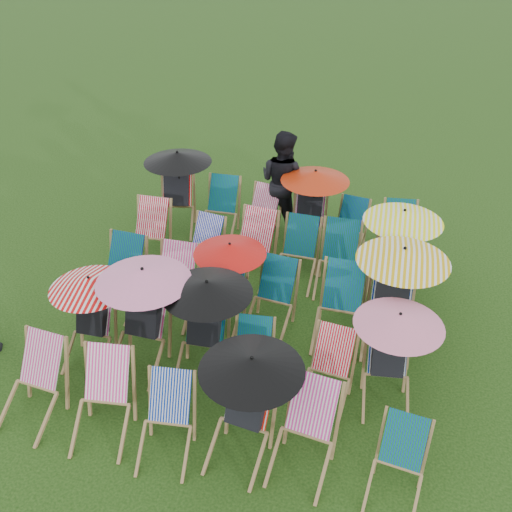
% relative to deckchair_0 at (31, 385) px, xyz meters
% --- Properties ---
extents(ground, '(100.00, 100.00, 0.00)m').
position_rel_deckchair_0_xyz_m(ground, '(2.10, 2.20, -0.48)').
color(ground, black).
rests_on(ground, ground).
extents(deckchair_0, '(0.74, 0.95, 0.96)m').
position_rel_deckchair_0_xyz_m(deckchair_0, '(0.00, 0.00, 0.00)').
color(deckchair_0, olive).
rests_on(deckchair_0, ground).
extents(deckchair_1, '(0.72, 0.95, 0.96)m').
position_rel_deckchair_0_xyz_m(deckchair_1, '(0.92, -0.04, 0.00)').
color(deckchair_1, olive).
rests_on(deckchair_1, ground).
extents(deckchair_2, '(0.65, 0.86, 0.88)m').
position_rel_deckchair_0_xyz_m(deckchair_2, '(1.72, -0.13, -0.04)').
color(deckchair_2, olive).
rests_on(deckchair_2, ground).
extents(deckchair_3, '(1.12, 1.19, 1.33)m').
position_rel_deckchair_0_xyz_m(deckchair_3, '(2.56, 0.08, 0.22)').
color(deckchair_3, olive).
rests_on(deckchair_3, ground).
extents(deckchair_4, '(0.77, 0.97, 0.96)m').
position_rel_deckchair_0_xyz_m(deckchair_4, '(3.23, 0.03, 0.00)').
color(deckchair_4, olive).
rests_on(deckchair_4, ground).
extents(deckchair_5, '(0.66, 0.83, 0.83)m').
position_rel_deckchair_0_xyz_m(deckchair_5, '(4.22, -0.10, -0.07)').
color(deckchair_5, olive).
rests_on(deckchair_5, ground).
extents(deckchair_6, '(1.04, 1.07, 1.23)m').
position_rel_deckchair_0_xyz_m(deckchair_6, '(0.21, 1.11, 0.17)').
color(deckchair_6, olive).
rests_on(deckchair_6, ground).
extents(deckchair_7, '(1.20, 1.25, 1.42)m').
position_rel_deckchair_0_xyz_m(deckchair_7, '(0.91, 1.18, 0.27)').
color(deckchair_7, olive).
rests_on(deckchair_7, ground).
extents(deckchair_8, '(1.13, 1.18, 1.34)m').
position_rel_deckchair_0_xyz_m(deckchair_8, '(1.74, 1.21, 0.23)').
color(deckchair_8, olive).
rests_on(deckchair_8, ground).
extents(deckchair_9, '(0.59, 0.80, 0.83)m').
position_rel_deckchair_0_xyz_m(deckchair_9, '(2.39, 1.07, -0.07)').
color(deckchair_9, olive).
rests_on(deckchair_9, ground).
extents(deckchair_10, '(0.69, 0.88, 0.87)m').
position_rel_deckchair_0_xyz_m(deckchair_10, '(3.35, 1.05, -0.04)').
color(deckchair_10, olive).
rests_on(deckchair_10, ground).
extents(deckchair_11, '(1.06, 1.13, 1.26)m').
position_rel_deckchair_0_xyz_m(deckchair_11, '(4.06, 1.23, 0.18)').
color(deckchair_11, olive).
rests_on(deckchair_11, ground).
extents(deckchair_12, '(0.74, 0.98, 1.01)m').
position_rel_deckchair_0_xyz_m(deckchair_12, '(0.08, 2.22, 0.03)').
color(deckchair_12, olive).
rests_on(deckchair_12, ground).
extents(deckchair_13, '(0.67, 0.92, 0.99)m').
position_rel_deckchair_0_xyz_m(deckchair_13, '(0.94, 2.21, 0.01)').
color(deckchair_13, olive).
rests_on(deckchair_13, ground).
extents(deckchair_14, '(1.03, 1.08, 1.22)m').
position_rel_deckchair_0_xyz_m(deckchair_14, '(1.72, 2.30, 0.16)').
color(deckchair_14, olive).
rests_on(deckchair_14, ground).
extents(deckchair_15, '(0.74, 0.94, 0.94)m').
position_rel_deckchair_0_xyz_m(deckchair_15, '(2.39, 2.27, -0.01)').
color(deckchair_15, olive).
rests_on(deckchair_15, ground).
extents(deckchair_16, '(0.70, 0.96, 1.02)m').
position_rel_deckchair_0_xyz_m(deckchair_16, '(3.37, 2.22, 0.03)').
color(deckchair_16, olive).
rests_on(deckchair_16, ground).
extents(deckchair_17, '(1.23, 1.27, 1.46)m').
position_rel_deckchair_0_xyz_m(deckchair_17, '(4.05, 2.33, 0.29)').
color(deckchair_17, olive).
rests_on(deckchair_17, ground).
extents(deckchair_18, '(0.67, 0.93, 0.99)m').
position_rel_deckchair_0_xyz_m(deckchair_18, '(0.05, 3.43, 0.02)').
color(deckchair_18, olive).
rests_on(deckchair_18, ground).
extents(deckchair_19, '(0.72, 0.90, 0.88)m').
position_rel_deckchair_0_xyz_m(deckchair_19, '(1.01, 3.35, -0.04)').
color(deckchair_19, olive).
rests_on(deckchair_19, ground).
extents(deckchair_20, '(0.79, 1.01, 1.01)m').
position_rel_deckchair_0_xyz_m(deckchair_20, '(1.83, 3.44, 0.03)').
color(deckchair_20, olive).
rests_on(deckchair_20, ground).
extents(deckchair_21, '(0.69, 0.92, 0.96)m').
position_rel_deckchair_0_xyz_m(deckchair_21, '(2.55, 3.48, -0.00)').
color(deckchair_21, olive).
rests_on(deckchair_21, ground).
extents(deckchair_22, '(0.66, 0.93, 1.00)m').
position_rel_deckchair_0_xyz_m(deckchair_22, '(3.21, 3.42, 0.02)').
color(deckchair_22, olive).
rests_on(deckchair_22, ground).
extents(deckchair_23, '(1.18, 1.24, 1.39)m').
position_rel_deckchair_0_xyz_m(deckchair_23, '(4.03, 3.48, 0.26)').
color(deckchair_23, olive).
rests_on(deckchair_23, ground).
extents(deckchair_24, '(1.20, 1.31, 1.43)m').
position_rel_deckchair_0_xyz_m(deckchair_24, '(0.14, 4.64, 0.27)').
color(deckchair_24, olive).
rests_on(deckchair_24, ground).
extents(deckchair_25, '(0.64, 0.90, 0.97)m').
position_rel_deckchair_0_xyz_m(deckchair_25, '(0.96, 4.57, 0.01)').
color(deckchair_25, olive).
rests_on(deckchair_25, ground).
extents(deckchair_26, '(0.75, 0.93, 0.91)m').
position_rel_deckchair_0_xyz_m(deckchair_26, '(1.71, 4.54, -0.03)').
color(deckchair_26, olive).
rests_on(deckchair_26, ground).
extents(deckchair_27, '(1.16, 1.22, 1.37)m').
position_rel_deckchair_0_xyz_m(deckchair_27, '(2.59, 4.56, 0.25)').
color(deckchair_27, olive).
rests_on(deckchair_27, ground).
extents(deckchair_28, '(0.70, 0.88, 0.85)m').
position_rel_deckchair_0_xyz_m(deckchair_28, '(3.26, 4.55, -0.05)').
color(deckchair_28, olive).
rests_on(deckchair_28, ground).
extents(deckchair_29, '(0.68, 0.90, 0.92)m').
position_rel_deckchair_0_xyz_m(deckchair_29, '(4.11, 4.47, -0.02)').
color(deckchair_29, olive).
rests_on(deckchair_29, ground).
extents(person_rear, '(1.11, 1.02, 1.85)m').
position_rel_deckchair_0_xyz_m(person_rear, '(2.00, 5.08, 0.45)').
color(person_rear, black).
rests_on(person_rear, ground).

